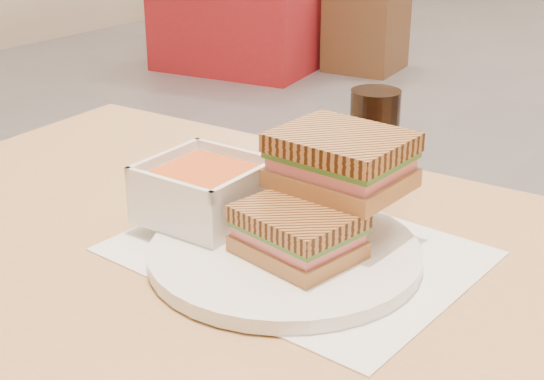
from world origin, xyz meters
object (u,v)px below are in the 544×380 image
Objects in this scene: main_table at (302,376)px; panini_lower at (298,232)px; soup_bowl at (205,193)px; cola_glass at (373,142)px; bg_chair_0r at (366,31)px; plate at (285,253)px; bg_chair_0l at (221,10)px.

panini_lower reaches higher than main_table.
soup_bowl is 0.14m from panini_lower.
panini_lower is 0.23m from cola_glass.
soup_bowl reaches higher than panini_lower.
cola_glass is 0.29× the size of bg_chair_0r.
panini_lower is at bearing -5.08° from soup_bowl.
panini_lower reaches higher than plate.
cola_glass is 4.35m from bg_chair_0l.
bg_chair_0r is (-1.75, 3.36, -0.57)m from soup_bowl.
soup_bowl is (-0.12, 0.01, 0.04)m from plate.
bg_chair_0r is (-1.84, 3.15, -0.59)m from cola_glass.
main_table is at bearing -41.46° from panini_lower.
panini_lower is at bearing -48.34° from bg_chair_0l.
plate is 0.23m from cola_glass.
soup_bowl is at bearing -49.56° from bg_chair_0l.
cola_glass is at bearing -46.79° from bg_chair_0l.
plate is at bearing -83.63° from cola_glass.
bg_chair_0r is at bearing 120.36° from cola_glass.
soup_bowl is 0.99× the size of panini_lower.
main_table is at bearing -10.89° from soup_bowl.
panini_lower is at bearing -13.65° from plate.
panini_lower reaches higher than bg_chair_0r.
main_table reaches higher than bg_chair_0l.
bg_chair_0l is (-2.95, 3.14, -0.59)m from cola_glass.
main_table is 9.43× the size of cola_glass.
panini_lower reaches higher than bg_chair_0l.
panini_lower is 0.97× the size of cola_glass.
panini_lower is 3.90m from bg_chair_0r.
main_table is 4.55m from bg_chair_0l.
panini_lower is at bearing -78.77° from cola_glass.
main_table is 0.23m from soup_bowl.
main_table is at bearing -29.47° from plate.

